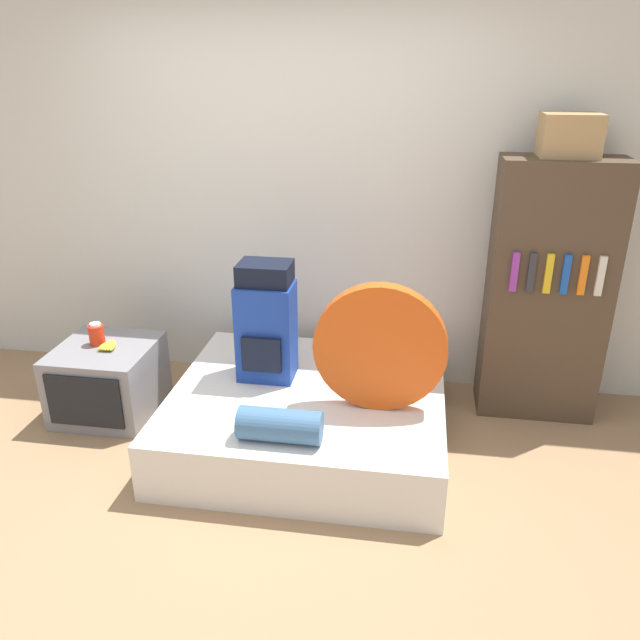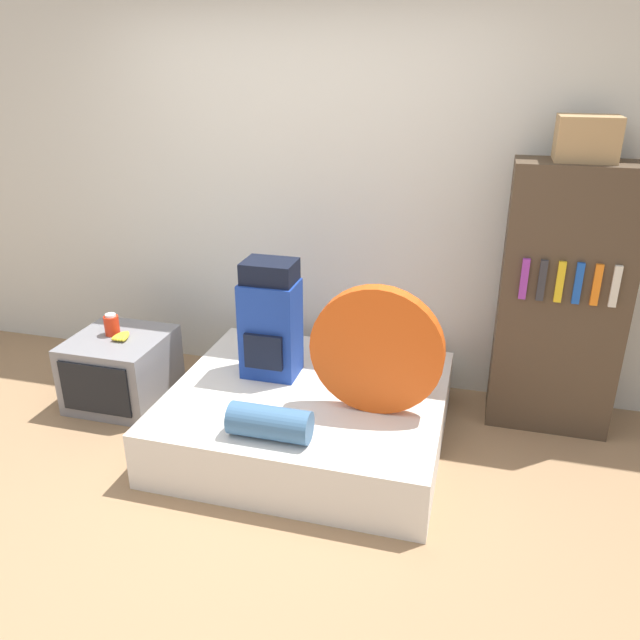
{
  "view_description": "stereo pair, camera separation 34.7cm",
  "coord_description": "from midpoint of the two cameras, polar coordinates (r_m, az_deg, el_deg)",
  "views": [
    {
      "loc": [
        0.82,
        -2.41,
        2.14
      ],
      "look_at": [
        0.32,
        0.74,
        0.79
      ],
      "focal_mm": 35.0,
      "sensor_mm": 36.0,
      "label": 1
    },
    {
      "loc": [
        1.16,
        -2.34,
        2.14
      ],
      "look_at": [
        0.32,
        0.74,
        0.79
      ],
      "focal_mm": 35.0,
      "sensor_mm": 36.0,
      "label": 2
    }
  ],
  "objects": [
    {
      "name": "ground_plane",
      "position": [
        3.35,
        -10.84,
        -17.29
      ],
      "size": [
        16.0,
        16.0,
        0.0
      ],
      "primitive_type": "plane",
      "color": "#997551"
    },
    {
      "name": "bed",
      "position": [
        3.76,
        -3.75,
        -8.69
      ],
      "size": [
        1.58,
        1.44,
        0.34
      ],
      "color": "silver",
      "rests_on": "ground_plane"
    },
    {
      "name": "canister",
      "position": [
        4.22,
        -22.01,
        -1.27
      ],
      "size": [
        0.1,
        0.1,
        0.14
      ],
      "color": "red",
      "rests_on": "television"
    },
    {
      "name": "tent_bag",
      "position": [
        3.34,
        2.56,
        -2.62
      ],
      "size": [
        0.72,
        0.09,
        0.72
      ],
      "color": "#D14C14",
      "rests_on": "bed"
    },
    {
      "name": "television",
      "position": [
        4.29,
        -21.04,
        -5.17
      ],
      "size": [
        0.59,
        0.61,
        0.46
      ],
      "color": "gray",
      "rests_on": "ground_plane"
    },
    {
      "name": "sleeping_roll",
      "position": [
        3.2,
        -6.83,
        -9.62
      ],
      "size": [
        0.43,
        0.17,
        0.17
      ],
      "color": "#3D668E",
      "rests_on": "bed"
    },
    {
      "name": "wall_back",
      "position": [
        4.21,
        -4.8,
        11.36
      ],
      "size": [
        8.0,
        0.05,
        2.6
      ],
      "color": "silver",
      "rests_on": "ground_plane"
    },
    {
      "name": "banana_bunch",
      "position": [
        4.15,
        -21.01,
        -2.23
      ],
      "size": [
        0.12,
        0.14,
        0.04
      ],
      "color": "yellow",
      "rests_on": "television"
    },
    {
      "name": "bookshelf",
      "position": [
        4.0,
        17.76,
        2.39
      ],
      "size": [
        0.71,
        0.37,
        1.62
      ],
      "color": "#473828",
      "rests_on": "ground_plane"
    },
    {
      "name": "backpack",
      "position": [
        3.71,
        -7.61,
        -0.36
      ],
      "size": [
        0.33,
        0.29,
        0.72
      ],
      "color": "navy",
      "rests_on": "bed"
    },
    {
      "name": "cardboard_box",
      "position": [
        3.82,
        19.39,
        15.65
      ],
      "size": [
        0.32,
        0.27,
        0.24
      ],
      "color": "#A88456",
      "rests_on": "bookshelf"
    }
  ]
}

